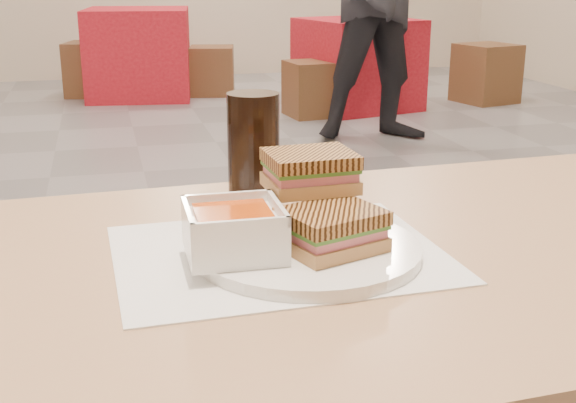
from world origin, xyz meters
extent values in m
cube|color=#A07B51|center=(0.13, -2.00, 0.73)|extent=(1.23, 0.75, 0.03)
cylinder|color=#A07B51|center=(0.67, -1.68, 0.36)|extent=(0.06, 0.06, 0.72)
cube|color=white|center=(0.00, -1.99, 0.75)|extent=(0.40, 0.32, 0.00)
cylinder|color=white|center=(0.03, -2.01, 0.76)|extent=(0.27, 0.27, 0.01)
cube|color=white|center=(-0.06, -2.02, 0.79)|extent=(0.11, 0.11, 0.05)
cube|color=#CF3F06|center=(-0.06, -2.02, 0.82)|extent=(0.09, 0.09, 0.01)
cube|color=white|center=(-0.01, -2.02, 0.82)|extent=(0.01, 0.11, 0.01)
cube|color=white|center=(-0.11, -2.02, 0.82)|extent=(0.01, 0.11, 0.01)
cube|color=white|center=(-0.06, -1.97, 0.82)|extent=(0.11, 0.01, 0.01)
cube|color=white|center=(-0.06, -2.07, 0.82)|extent=(0.11, 0.01, 0.01)
cube|color=#B0824C|center=(0.06, -2.03, 0.78)|extent=(0.13, 0.12, 0.02)
cube|color=#C5606E|center=(0.06, -2.03, 0.79)|extent=(0.12, 0.11, 0.01)
cube|color=#386B23|center=(0.06, -2.03, 0.80)|extent=(0.13, 0.12, 0.01)
cube|color=olive|center=(0.06, -2.03, 0.81)|extent=(0.13, 0.12, 0.02)
cube|color=#B0824C|center=(0.05, -1.95, 0.83)|extent=(0.11, 0.10, 0.02)
cube|color=#C5606E|center=(0.05, -1.95, 0.84)|extent=(0.10, 0.09, 0.01)
cube|color=#386B23|center=(0.05, -1.95, 0.85)|extent=(0.11, 0.09, 0.01)
cube|color=olive|center=(0.05, -1.95, 0.86)|extent=(0.11, 0.10, 0.02)
cylinder|color=black|center=(0.01, -1.77, 0.83)|extent=(0.08, 0.08, 0.16)
cube|color=#B51D2B|center=(1.79, 2.82, 0.35)|extent=(0.96, 0.96, 0.70)
cube|color=#B51D2B|center=(0.14, 3.78, 0.37)|extent=(0.96, 0.96, 0.75)
cube|color=brown|center=(1.35, 2.59, 0.20)|extent=(0.41, 0.41, 0.41)
cube|color=brown|center=(2.92, 2.82, 0.24)|extent=(0.52, 0.52, 0.48)
cube|color=brown|center=(-0.26, 3.94, 0.23)|extent=(0.51, 0.51, 0.46)
cube|color=brown|center=(0.77, 3.75, 0.21)|extent=(0.44, 0.44, 0.42)
camera|label=1|loc=(-0.20, -2.82, 1.09)|focal=46.58mm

